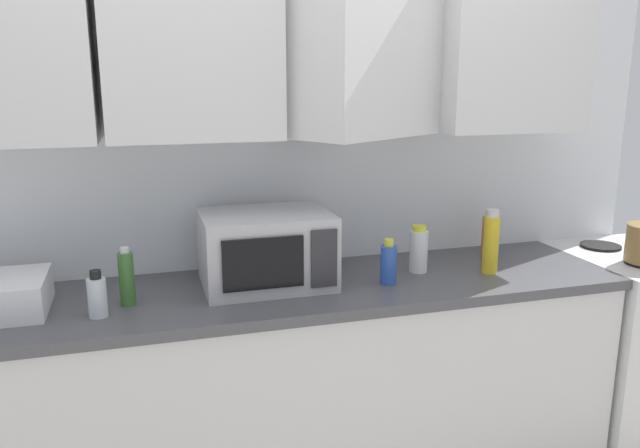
% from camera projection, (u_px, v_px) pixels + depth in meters
% --- Properties ---
extents(wall_back_with_cabinets, '(3.46, 0.60, 2.60)m').
position_uv_depth(wall_back_with_cabinets, '(275.00, 102.00, 2.43)').
color(wall_back_with_cabinets, white).
rests_on(wall_back_with_cabinets, ground_plane).
extents(counter_run, '(2.59, 0.63, 0.90)m').
position_uv_depth(counter_run, '(292.00, 393.00, 2.48)').
color(counter_run, silver).
rests_on(counter_run, ground_plane).
extents(microwave, '(0.48, 0.37, 0.28)m').
position_uv_depth(microwave, '(266.00, 249.00, 2.35)').
color(microwave, '#B7B7BC').
rests_on(microwave, counter_run).
extents(bottle_green_oil, '(0.05, 0.05, 0.21)m').
position_uv_depth(bottle_green_oil, '(127.00, 278.00, 2.15)').
color(bottle_green_oil, '#386B2D').
rests_on(bottle_green_oil, counter_run).
extents(bottle_clear_tall, '(0.06, 0.06, 0.16)m').
position_uv_depth(bottle_clear_tall, '(97.00, 296.00, 2.05)').
color(bottle_clear_tall, silver).
rests_on(bottle_clear_tall, counter_run).
extents(bottle_spice_jar, '(0.07, 0.07, 0.21)m').
position_uv_depth(bottle_spice_jar, '(489.00, 236.00, 2.72)').
color(bottle_spice_jar, '#BC6638').
rests_on(bottle_spice_jar, counter_run).
extents(bottle_blue_cleaner, '(0.06, 0.06, 0.18)m').
position_uv_depth(bottle_blue_cleaner, '(388.00, 264.00, 2.38)').
color(bottle_blue_cleaner, '#2D56B7').
rests_on(bottle_blue_cleaner, counter_run).
extents(bottle_yellow_mustard, '(0.06, 0.06, 0.26)m').
position_uv_depth(bottle_yellow_mustard, '(491.00, 243.00, 2.50)').
color(bottle_yellow_mustard, gold).
rests_on(bottle_yellow_mustard, counter_run).
extents(bottle_white_jar, '(0.07, 0.07, 0.19)m').
position_uv_depth(bottle_white_jar, '(419.00, 250.00, 2.52)').
color(bottle_white_jar, white).
rests_on(bottle_white_jar, counter_run).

